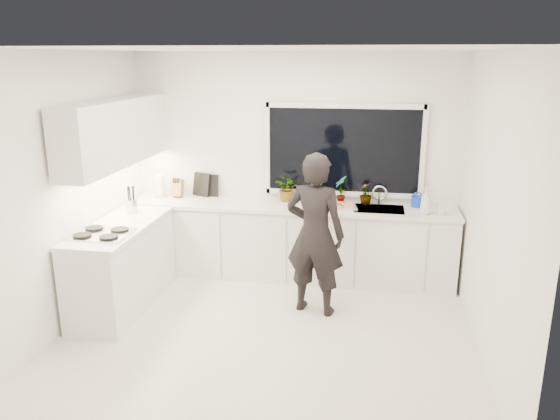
# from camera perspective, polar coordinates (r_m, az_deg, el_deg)

# --- Properties ---
(floor) EXTENTS (4.00, 3.50, 0.02)m
(floor) POSITION_cam_1_polar(r_m,az_deg,el_deg) (5.57, -1.28, -12.67)
(floor) COLOR beige
(floor) RESTS_ON ground
(wall_back) EXTENTS (4.00, 0.02, 2.70)m
(wall_back) POSITION_cam_1_polar(r_m,az_deg,el_deg) (6.75, 1.51, 4.76)
(wall_back) COLOR white
(wall_back) RESTS_ON ground
(wall_left) EXTENTS (0.02, 3.50, 2.70)m
(wall_left) POSITION_cam_1_polar(r_m,az_deg,el_deg) (5.78, -21.32, 1.79)
(wall_left) COLOR white
(wall_left) RESTS_ON ground
(wall_right) EXTENTS (0.02, 3.50, 2.70)m
(wall_right) POSITION_cam_1_polar(r_m,az_deg,el_deg) (5.08, 21.47, -0.06)
(wall_right) COLOR white
(wall_right) RESTS_ON ground
(ceiling) EXTENTS (4.00, 3.50, 0.02)m
(ceiling) POSITION_cam_1_polar(r_m,az_deg,el_deg) (4.89, -1.48, 16.58)
(ceiling) COLOR white
(ceiling) RESTS_ON wall_back
(window) EXTENTS (1.80, 0.02, 1.00)m
(window) POSITION_cam_1_polar(r_m,az_deg,el_deg) (6.62, 6.65, 6.20)
(window) COLOR black
(window) RESTS_ON wall_back
(base_cabinets_back) EXTENTS (3.92, 0.58, 0.88)m
(base_cabinets_back) POSITION_cam_1_polar(r_m,az_deg,el_deg) (6.69, 1.07, -3.41)
(base_cabinets_back) COLOR white
(base_cabinets_back) RESTS_ON floor
(base_cabinets_left) EXTENTS (0.58, 1.60, 0.88)m
(base_cabinets_left) POSITION_cam_1_polar(r_m,az_deg,el_deg) (6.18, -16.12, -5.72)
(base_cabinets_left) COLOR white
(base_cabinets_left) RESTS_ON floor
(countertop_back) EXTENTS (3.94, 0.62, 0.04)m
(countertop_back) POSITION_cam_1_polar(r_m,az_deg,el_deg) (6.55, 1.08, 0.36)
(countertop_back) COLOR silver
(countertop_back) RESTS_ON base_cabinets_back
(countertop_left) EXTENTS (0.62, 1.60, 0.04)m
(countertop_left) POSITION_cam_1_polar(r_m,az_deg,el_deg) (6.03, -16.45, -1.65)
(countertop_left) COLOR silver
(countertop_left) RESTS_ON base_cabinets_left
(upper_cabinets) EXTENTS (0.34, 2.10, 0.70)m
(upper_cabinets) POSITION_cam_1_polar(r_m,az_deg,el_deg) (6.19, -16.73, 7.79)
(upper_cabinets) COLOR white
(upper_cabinets) RESTS_ON wall_left
(sink) EXTENTS (0.58, 0.42, 0.14)m
(sink) POSITION_cam_1_polar(r_m,az_deg,el_deg) (6.50, 10.28, -0.29)
(sink) COLOR silver
(sink) RESTS_ON countertop_back
(faucet) EXTENTS (0.03, 0.03, 0.22)m
(faucet) POSITION_cam_1_polar(r_m,az_deg,el_deg) (6.65, 10.35, 1.50)
(faucet) COLOR silver
(faucet) RESTS_ON countertop_back
(stovetop) EXTENTS (0.56, 0.48, 0.03)m
(stovetop) POSITION_cam_1_polar(r_m,az_deg,el_deg) (5.74, -18.16, -2.33)
(stovetop) COLOR black
(stovetop) RESTS_ON countertop_left
(person) EXTENTS (0.71, 0.54, 1.72)m
(person) POSITION_cam_1_polar(r_m,az_deg,el_deg) (5.66, 3.67, -2.56)
(person) COLOR black
(person) RESTS_ON floor
(pizza_tray) EXTENTS (0.51, 0.42, 0.03)m
(pizza_tray) POSITION_cam_1_polar(r_m,az_deg,el_deg) (6.46, 5.88, 0.39)
(pizza_tray) COLOR #B5B5BA
(pizza_tray) RESTS_ON countertop_back
(pizza) EXTENTS (0.47, 0.37, 0.01)m
(pizza) POSITION_cam_1_polar(r_m,az_deg,el_deg) (6.46, 5.88, 0.54)
(pizza) COLOR red
(pizza) RESTS_ON pizza_tray
(watering_can) EXTENTS (0.15, 0.15, 0.13)m
(watering_can) POSITION_cam_1_polar(r_m,az_deg,el_deg) (6.64, 14.13, 0.86)
(watering_can) COLOR #1337B8
(watering_can) RESTS_ON countertop_back
(paper_towel_roll) EXTENTS (0.12, 0.12, 0.26)m
(paper_towel_roll) POSITION_cam_1_polar(r_m,az_deg,el_deg) (7.05, -12.42, 2.38)
(paper_towel_roll) COLOR white
(paper_towel_roll) RESTS_ON countertop_back
(knife_block) EXTENTS (0.14, 0.11, 0.22)m
(knife_block) POSITION_cam_1_polar(r_m,az_deg,el_deg) (7.02, -10.65, 2.24)
(knife_block) COLOR #9B7B48
(knife_block) RESTS_ON countertop_back
(utensil_crock) EXTENTS (0.14, 0.14, 0.16)m
(utensil_crock) POSITION_cam_1_polar(r_m,az_deg,el_deg) (6.42, -15.22, 0.41)
(utensil_crock) COLOR silver
(utensil_crock) RESTS_ON countertop_left
(picture_frame_large) EXTENTS (0.22, 0.03, 0.28)m
(picture_frame_large) POSITION_cam_1_polar(r_m,az_deg,el_deg) (6.98, -7.35, 2.57)
(picture_frame_large) COLOR black
(picture_frame_large) RESTS_ON countertop_back
(picture_frame_small) EXTENTS (0.24, 0.12, 0.30)m
(picture_frame_small) POSITION_cam_1_polar(r_m,az_deg,el_deg) (7.01, -8.22, 2.67)
(picture_frame_small) COLOR black
(picture_frame_small) RESTS_ON countertop_back
(herb_plants) EXTENTS (1.23, 0.37, 0.34)m
(herb_plants) POSITION_cam_1_polar(r_m,az_deg,el_deg) (6.64, 3.31, 2.13)
(herb_plants) COLOR #26662D
(herb_plants) RESTS_ON countertop_back
(soap_bottles) EXTENTS (0.28, 0.14, 0.30)m
(soap_bottles) POSITION_cam_1_polar(r_m,az_deg,el_deg) (6.33, 15.30, 0.71)
(soap_bottles) COLOR #D8BF66
(soap_bottles) RESTS_ON countertop_back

